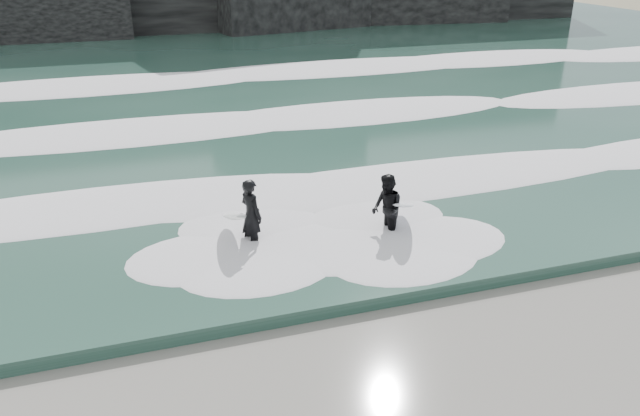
% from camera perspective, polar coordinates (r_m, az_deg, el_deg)
% --- Properties ---
extents(ground, '(120.00, 120.00, 0.00)m').
position_cam_1_polar(ground, '(10.67, 11.84, -17.52)').
color(ground, olive).
rests_on(ground, ground).
extents(sea, '(90.00, 52.00, 0.30)m').
position_cam_1_polar(sea, '(36.72, -11.00, 12.49)').
color(sea, '#284A3E').
rests_on(sea, ground).
extents(foam_near, '(60.00, 3.20, 0.20)m').
position_cam_1_polar(foam_near, '(17.67, -2.22, 1.86)').
color(foam_near, white).
rests_on(foam_near, sea).
extents(foam_mid, '(60.00, 4.00, 0.24)m').
position_cam_1_polar(foam_mid, '(24.13, -6.82, 7.74)').
color(foam_mid, white).
rests_on(foam_mid, sea).
extents(foam_far, '(60.00, 4.80, 0.30)m').
position_cam_1_polar(foam_far, '(32.77, -10.07, 11.79)').
color(foam_far, white).
rests_on(foam_far, sea).
extents(surfer_left, '(1.01, 1.83, 1.81)m').
position_cam_1_polar(surfer_left, '(14.75, -6.54, -0.68)').
color(surfer_left, black).
rests_on(surfer_left, ground).
extents(surfer_right, '(1.38, 1.94, 1.74)m').
position_cam_1_polar(surfer_right, '(15.18, 6.27, -0.08)').
color(surfer_right, black).
rests_on(surfer_right, ground).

